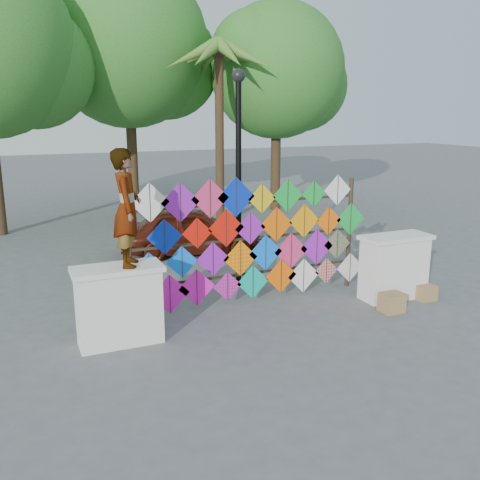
{
  "coord_description": "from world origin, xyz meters",
  "views": [
    {
      "loc": [
        -4.09,
        -8.28,
        3.65
      ],
      "look_at": [
        -0.27,
        0.6,
        1.29
      ],
      "focal_mm": 40.0,
      "sensor_mm": 36.0,
      "label": 1
    }
  ],
  "objects_px": {
    "lamppost": "(239,157)",
    "vendor_woman": "(127,208)",
    "kite_rack": "(253,241)",
    "sedan": "(192,231)"
  },
  "relations": [
    {
      "from": "sedan",
      "to": "lamppost",
      "type": "bearing_deg",
      "value": -160.91
    },
    {
      "from": "lamppost",
      "to": "vendor_woman",
      "type": "bearing_deg",
      "value": -141.84
    },
    {
      "from": "vendor_woman",
      "to": "sedan",
      "type": "xyz_separation_m",
      "value": [
        2.6,
        4.79,
        -1.58
      ]
    },
    {
      "from": "kite_rack",
      "to": "sedan",
      "type": "relative_size",
      "value": 1.36
    },
    {
      "from": "vendor_woman",
      "to": "sedan",
      "type": "height_order",
      "value": "vendor_woman"
    },
    {
      "from": "vendor_woman",
      "to": "kite_rack",
      "type": "bearing_deg",
      "value": -56.12
    },
    {
      "from": "vendor_woman",
      "to": "lamppost",
      "type": "distance_m",
      "value": 3.6
    },
    {
      "from": "vendor_woman",
      "to": "lamppost",
      "type": "bearing_deg",
      "value": -37.79
    },
    {
      "from": "sedan",
      "to": "lamppost",
      "type": "height_order",
      "value": "lamppost"
    },
    {
      "from": "lamppost",
      "to": "kite_rack",
      "type": "bearing_deg",
      "value": -100.46
    }
  ]
}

